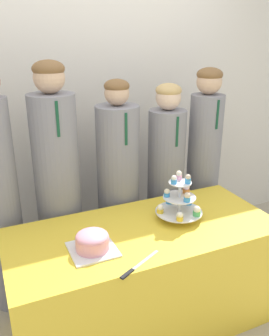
% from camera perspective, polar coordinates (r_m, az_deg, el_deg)
% --- Properties ---
extents(wall_back, '(9.00, 0.06, 2.70)m').
position_cam_1_polar(wall_back, '(2.95, -7.57, 11.20)').
color(wall_back, silver).
rests_on(wall_back, ground_plane).
extents(table, '(1.66, 0.74, 0.71)m').
position_cam_1_polar(table, '(2.41, 1.48, -17.04)').
color(table, yellow).
rests_on(table, ground_plane).
extents(round_cake, '(0.25, 0.25, 0.12)m').
position_cam_1_polar(round_cake, '(1.99, -6.78, -11.58)').
color(round_cake, white).
rests_on(round_cake, table).
extents(cake_knife, '(0.28, 0.15, 0.01)m').
position_cam_1_polar(cake_knife, '(1.88, -0.06, -15.84)').
color(cake_knife, silver).
rests_on(cake_knife, table).
extents(cupcake_stand, '(0.30, 0.30, 0.31)m').
position_cam_1_polar(cupcake_stand, '(2.28, 7.31, -5.09)').
color(cupcake_stand, silver).
rests_on(cupcake_stand, table).
extents(student_0, '(0.24, 0.25, 1.68)m').
position_cam_1_polar(student_0, '(2.47, -20.78, -4.33)').
color(student_0, gray).
rests_on(student_0, ground_plane).
extents(student_1, '(0.31, 0.31, 1.68)m').
position_cam_1_polar(student_1, '(2.53, -12.10, -3.66)').
color(student_1, gray).
rests_on(student_1, ground_plane).
extents(student_2, '(0.31, 0.32, 1.55)m').
position_cam_1_polar(student_2, '(2.67, -2.58, -3.63)').
color(student_2, gray).
rests_on(student_2, ground_plane).
extents(student_3, '(0.29, 0.29, 1.50)m').
position_cam_1_polar(student_3, '(2.83, 4.99, -2.44)').
color(student_3, gray).
rests_on(student_3, ground_plane).
extents(student_4, '(0.26, 0.27, 1.60)m').
position_cam_1_polar(student_4, '(2.98, 10.91, -0.19)').
color(student_4, gray).
rests_on(student_4, ground_plane).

